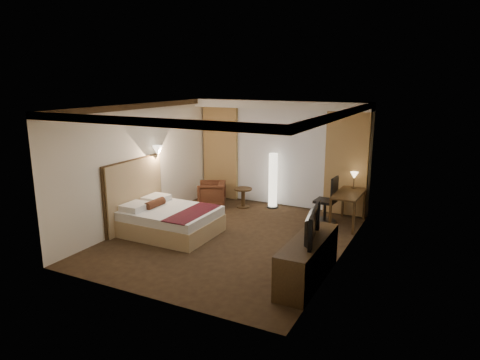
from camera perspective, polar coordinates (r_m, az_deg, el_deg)
The scene contains 21 objects.
floor at distance 8.93m, azimuth -1.17°, elevation -7.73°, with size 4.50×5.50×0.01m, color black.
ceiling at distance 8.35m, azimuth -1.26°, elevation 9.83°, with size 4.50×5.50×0.01m, color white.
back_wall at distance 11.00m, azimuth 5.54°, elevation 3.55°, with size 4.50×0.02×2.70m, color white.
left_wall at distance 9.78m, azimuth -12.95°, elevation 2.03°, with size 0.02×5.50×2.70m, color white.
right_wall at distance 7.77m, azimuth 13.61°, elevation -0.91°, with size 0.02×5.50×2.70m, color white.
crown_molding at distance 8.35m, azimuth -1.25°, elevation 9.42°, with size 4.50×5.50×0.12m, color black, non-canonical shape.
soffit at distance 10.62m, azimuth 5.19°, elevation 10.00°, with size 4.50×0.50×0.20m, color white.
curtain_sheer at distance 10.94m, azimuth 5.37°, elevation 2.97°, with size 2.48×0.04×2.45m, color silver.
curtain_left_drape at distance 11.61m, azimuth -2.58°, elevation 3.61°, with size 1.00×0.14×2.45m, color #A77C4C.
curtain_right_drape at distance 10.40m, azimuth 14.00°, elevation 2.08°, with size 1.00×0.14×2.45m, color #A77C4C.
wall_sconce at distance 9.92m, azimuth -10.91°, elevation 3.88°, with size 0.24×0.24×0.24m, color white, non-canonical shape.
bed at distance 9.20m, azimuth -9.18°, elevation -5.47°, with size 1.86×1.45×0.54m, color white, non-canonical shape.
headboard at distance 9.62m, azimuth -13.83°, elevation -1.87°, with size 0.12×1.75×1.50m, color tan, non-canonical shape.
armchair at distance 11.06m, azimuth -3.81°, elevation -1.69°, with size 0.67×0.63×0.69m, color #472315.
side_table at distance 10.92m, azimuth 0.42°, elevation -2.38°, with size 0.46×0.46×0.50m, color black, non-canonical shape.
floor_lamp at distance 10.82m, azimuth 4.42°, elevation -0.07°, with size 0.30×0.30×1.42m, color white, non-canonical shape.
desk at distance 9.88m, azimuth 14.20°, elevation -3.75°, with size 0.55×1.22×0.75m, color black, non-canonical shape.
desk_lamp at distance 10.18m, azimuth 14.95°, elevation -0.12°, with size 0.18×0.18×0.34m, color #FFD899, non-canonical shape.
office_chair at distance 9.90m, azimuth 11.31°, elevation -2.55°, with size 0.52×0.52×1.09m, color black, non-canonical shape.
dresser at distance 7.11m, azimuth 9.02°, elevation -10.48°, with size 0.50×1.85×0.72m, color black, non-canonical shape.
television at distance 6.88m, azimuth 8.99°, elevation -5.29°, with size 1.10×0.63×0.14m, color black.
Camera 1 is at (3.91, -7.36, 3.22)m, focal length 32.00 mm.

